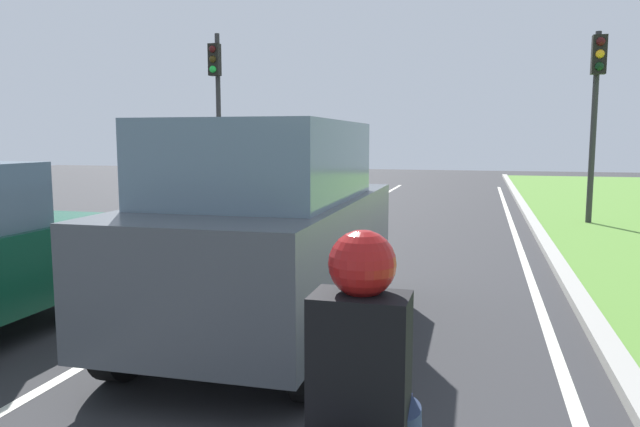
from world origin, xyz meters
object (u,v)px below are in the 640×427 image
rider_person (361,361)px  car_hatchback_far (223,197)px  traffic_light_near_right (596,92)px  car_suv_ahead (270,228)px  traffic_light_overhead_left (217,93)px

rider_person → car_hatchback_far: bearing=117.1°
rider_person → traffic_light_near_right: 13.86m
car_suv_ahead → rider_person: car_suv_ahead is taller
car_suv_ahead → traffic_light_near_right: (4.74, 9.77, 2.03)m
car_suv_ahead → rider_person: bearing=-65.4°
car_hatchback_far → traffic_light_overhead_left: traffic_light_overhead_left is taller
car_hatchback_far → car_suv_ahead: bearing=-59.5°
traffic_light_overhead_left → rider_person: bearing=-63.3°
rider_person → traffic_light_overhead_left: size_ratio=0.23×
car_suv_ahead → car_hatchback_far: bearing=117.8°
rider_person → car_suv_ahead: bearing=115.1°
car_suv_ahead → car_hatchback_far: (-3.11, 5.76, -0.28)m
car_suv_ahead → traffic_light_near_right: bearing=63.5°
car_suv_ahead → car_hatchback_far: 6.55m
car_hatchback_far → traffic_light_near_right: bearing=29.2°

